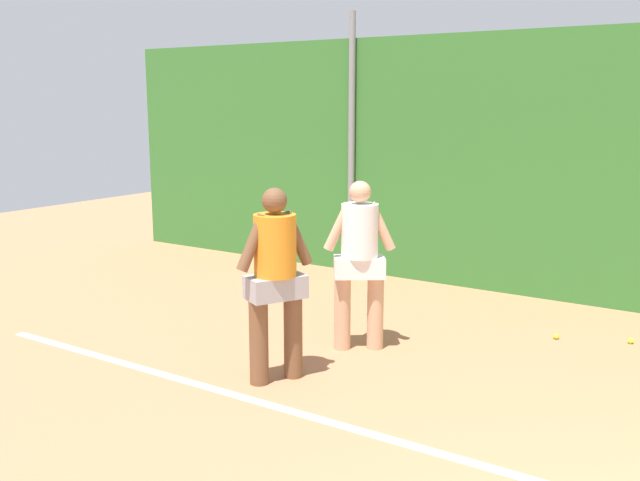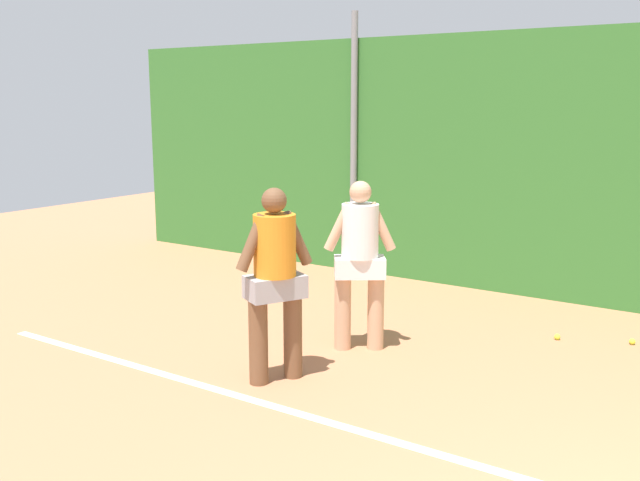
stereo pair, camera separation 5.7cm
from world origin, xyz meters
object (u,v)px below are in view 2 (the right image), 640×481
(player_foreground_near, at_px, (275,274))
(tennis_ball_1, at_px, (557,337))
(tennis_ball_4, at_px, (632,342))
(player_midcourt, at_px, (360,256))

(player_foreground_near, relative_size, tennis_ball_1, 28.00)
(tennis_ball_1, distance_m, tennis_ball_4, 0.79)
(player_foreground_near, height_order, tennis_ball_4, player_foreground_near)
(player_foreground_near, height_order, tennis_ball_1, player_foreground_near)
(player_midcourt, xyz_separation_m, tennis_ball_4, (2.43, 1.77, -0.99))
(tennis_ball_1, height_order, tennis_ball_4, same)
(player_foreground_near, bearing_deg, player_midcourt, 18.08)
(tennis_ball_4, bearing_deg, player_midcourt, -143.95)
(tennis_ball_1, bearing_deg, player_midcourt, -139.06)
(tennis_ball_4, bearing_deg, player_foreground_near, -131.52)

